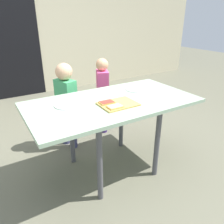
% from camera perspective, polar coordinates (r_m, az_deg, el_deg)
% --- Properties ---
extents(ground_plane, '(16.00, 16.00, 0.00)m').
position_cam_1_polar(ground_plane, '(2.44, 0.09, -13.95)').
color(ground_plane, '#62604E').
extents(house_wall_back, '(8.00, 0.20, 2.51)m').
position_cam_1_polar(house_wall_back, '(4.73, -20.16, 19.57)').
color(house_wall_back, beige).
rests_on(house_wall_back, ground).
extents(house_door, '(0.90, 0.02, 2.00)m').
position_cam_1_polar(house_door, '(4.58, -23.72, 15.75)').
color(house_door, black).
rests_on(house_door, ground).
extents(dining_table, '(1.57, 0.83, 0.76)m').
position_cam_1_polar(dining_table, '(2.09, 0.10, 1.09)').
color(dining_table, '#98B395').
rests_on(dining_table, ground).
extents(cutting_board, '(0.33, 0.25, 0.01)m').
position_cam_1_polar(cutting_board, '(1.97, 1.57, 2.06)').
color(cutting_board, tan).
rests_on(cutting_board, dining_table).
extents(pizza_slice_far_left, '(0.13, 0.09, 0.01)m').
position_cam_1_polar(pizza_slice_far_left, '(1.97, -1.32, 2.50)').
color(pizza_slice_far_left, tan).
rests_on(pizza_slice_far_left, cutting_board).
extents(pizza_slice_near_left, '(0.13, 0.09, 0.01)m').
position_cam_1_polar(pizza_slice_near_left, '(1.88, 0.76, 1.42)').
color(pizza_slice_near_left, tan).
rests_on(pizza_slice_near_left, cutting_board).
extents(plate_white_left, '(0.21, 0.21, 0.01)m').
position_cam_1_polar(plate_white_left, '(1.99, -11.60, 1.73)').
color(plate_white_left, silver).
rests_on(plate_white_left, dining_table).
extents(plate_white_right, '(0.21, 0.21, 0.01)m').
position_cam_1_polar(plate_white_right, '(2.38, 6.16, 5.79)').
color(plate_white_right, white).
rests_on(plate_white_right, dining_table).
extents(child_left, '(0.21, 0.27, 1.01)m').
position_cam_1_polar(child_left, '(2.59, -11.63, 3.05)').
color(child_left, '#45456D').
rests_on(child_left, ground).
extents(child_right, '(0.22, 0.28, 0.99)m').
position_cam_1_polar(child_right, '(2.94, -2.44, 5.27)').
color(child_right, '#3C2866').
rests_on(child_right, ground).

